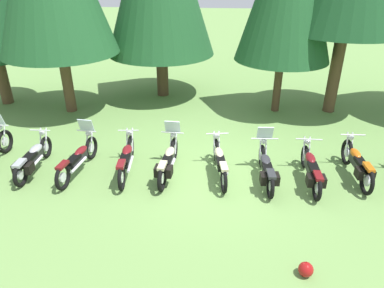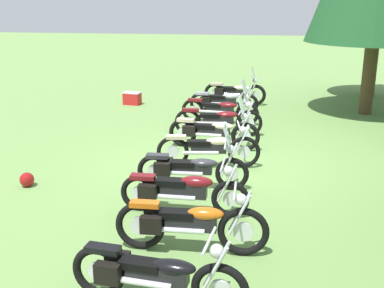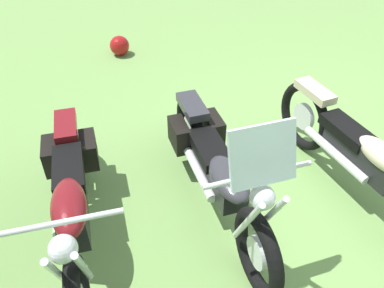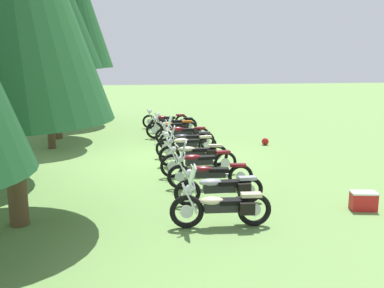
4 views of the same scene
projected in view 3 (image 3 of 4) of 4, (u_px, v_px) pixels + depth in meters
ground_plane at (359, 191)px, 3.76m from camera, size 80.00×80.00×0.00m
motorcycle_5 at (362, 157)px, 3.45m from camera, size 0.66×2.31×1.02m
motorcycle_6 at (217, 168)px, 3.35m from camera, size 0.76×2.25×1.35m
motorcycle_7 at (72, 197)px, 3.08m from camera, size 0.73×2.31×0.99m
dropped_helmet at (119, 46)px, 5.92m from camera, size 0.29×0.29×0.29m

